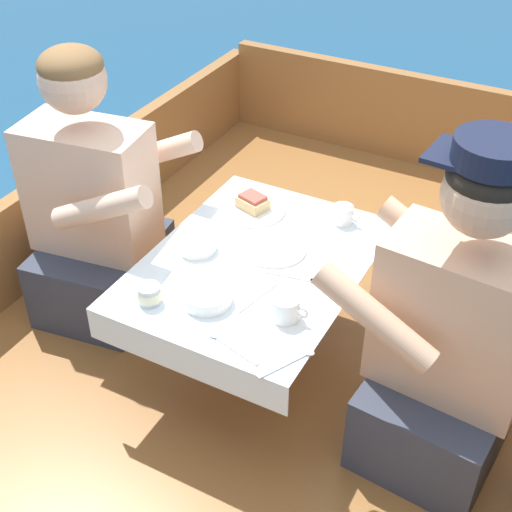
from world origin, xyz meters
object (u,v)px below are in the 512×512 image
(person_port, at_px, (96,214))
(coffee_cup_starboard, at_px, (343,214))
(person_starboard, at_px, (450,343))
(sandwich, at_px, (253,202))
(tin_can, at_px, (149,294))
(coffee_cup_port, at_px, (286,308))

(person_port, distance_m, coffee_cup_starboard, 0.82)
(person_starboard, relative_size, coffee_cup_starboard, 10.55)
(sandwich, height_order, coffee_cup_starboard, coffee_cup_starboard)
(sandwich, distance_m, tin_can, 0.55)
(coffee_cup_port, distance_m, coffee_cup_starboard, 0.50)
(sandwich, distance_m, coffee_cup_port, 0.54)
(person_starboard, relative_size, tin_can, 14.69)
(coffee_cup_starboard, bearing_deg, sandwich, -165.82)
(sandwich, bearing_deg, tin_can, -93.05)
(coffee_cup_port, xyz_separation_m, coffee_cup_starboard, (-0.04, 0.50, -0.00))
(person_port, xyz_separation_m, sandwich, (0.47, 0.24, 0.05))
(sandwich, relative_size, coffee_cup_starboard, 1.20)
(sandwich, relative_size, tin_can, 1.67)
(sandwich, bearing_deg, person_starboard, -22.22)
(coffee_cup_port, relative_size, coffee_cup_starboard, 1.14)
(person_port, relative_size, coffee_cup_starboard, 10.19)
(person_starboard, bearing_deg, tin_can, 22.45)
(coffee_cup_starboard, distance_m, tin_can, 0.70)
(person_port, xyz_separation_m, tin_can, (0.44, -0.31, 0.05))
(person_starboard, xyz_separation_m, coffee_cup_starboard, (-0.46, 0.38, 0.04))
(coffee_cup_port, relative_size, tin_can, 1.59)
(tin_can, bearing_deg, coffee_cup_port, 18.20)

